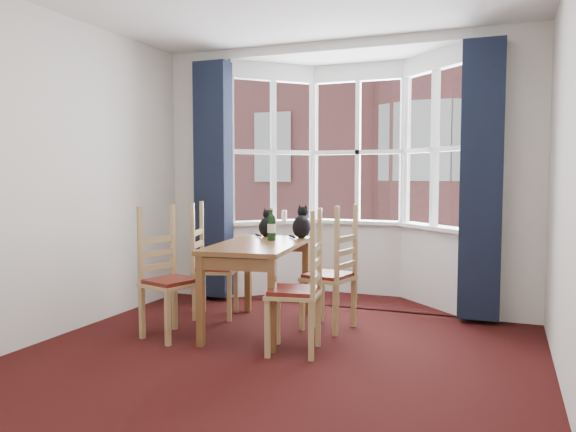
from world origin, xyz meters
The scene contains 18 objects.
floor centered at (0.00, 0.00, 0.00)m, with size 4.50×4.50×0.00m, color black.
wall_left centered at (-2.00, 0.00, 1.40)m, with size 4.50×4.50×0.00m, color silver.
wall_back_pier_left centered at (-1.65, 2.25, 1.40)m, with size 0.70×0.12×2.80m, color silver.
wall_back_pier_right centered at (1.65, 2.25, 1.40)m, with size 0.70×0.12×2.80m, color silver.
bay_window centered at (0.00, 2.75, 1.40)m, with size 2.76×0.94×2.80m.
curtain_left centered at (-1.42, 2.07, 1.35)m, with size 0.38×0.22×2.60m, color #151C30.
curtain_right centered at (1.42, 2.07, 1.35)m, with size 0.38×0.22×2.60m, color #151C30.
dining_table centered at (-0.44, 1.11, 0.68)m, with size 0.86×1.40×0.79m.
chair_left_near centered at (-1.13, 0.63, 0.47)m, with size 0.51×0.52×0.92m.
chair_left_far centered at (-1.12, 1.36, 0.47)m, with size 0.50×0.51×0.92m.
chair_right_near centered at (0.18, 0.62, 0.47)m, with size 0.46×0.48×0.92m.
chair_right_far centered at (0.23, 1.35, 0.47)m, with size 0.48×0.49×0.92m.
cat_left centered at (-0.59, 1.65, 0.90)m, with size 0.20×0.24×0.29m.
cat_right centered at (-0.23, 1.67, 0.92)m, with size 0.21×0.27×0.33m.
wine_bottle centered at (-0.41, 1.34, 0.93)m, with size 0.08×0.08×0.31m.
candle_tall centered at (-0.78, 2.60, 0.93)m, with size 0.06×0.06×0.13m, color white.
street centered at (0.00, 32.25, -6.00)m, with size 80.00×80.00×0.00m, color #333335.
tenement_building centered at (0.00, 14.01, 1.60)m, with size 18.40×7.80×15.20m.
Camera 1 is at (1.62, -3.49, 1.40)m, focal length 35.00 mm.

